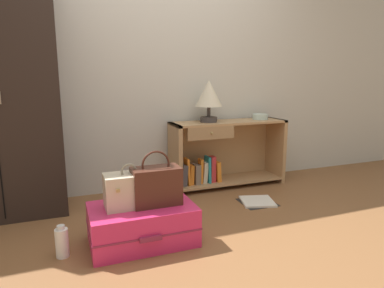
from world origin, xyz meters
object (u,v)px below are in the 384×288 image
(bottle, at_px, (62,242))
(handbag, at_px, (156,185))
(open_book_on_floor, at_px, (257,202))
(suitcase_large, at_px, (142,224))
(train_case, at_px, (129,190))
(bowl, at_px, (260,117))
(bookshelf, at_px, (222,154))
(table_lamp, at_px, (209,95))

(bottle, bearing_deg, handbag, 0.34)
(open_book_on_floor, bearing_deg, handbag, -160.59)
(suitcase_large, bearing_deg, train_case, 164.70)
(bowl, distance_m, suitcase_large, 1.85)
(train_case, bearing_deg, bottle, -176.55)
(bookshelf, distance_m, open_book_on_floor, 0.67)
(suitcase_large, bearing_deg, bookshelf, 41.53)
(suitcase_large, xyz_separation_m, bottle, (-0.51, -0.01, -0.03))
(bookshelf, distance_m, bowl, 0.57)
(bookshelf, distance_m, handbag, 1.34)
(bowl, bearing_deg, train_case, -149.79)
(bookshelf, bearing_deg, open_book_on_floor, -82.94)
(table_lamp, bearing_deg, bookshelf, 1.04)
(table_lamp, xyz_separation_m, train_case, (-0.98, -0.91, -0.56))
(bowl, bearing_deg, bookshelf, 179.51)
(train_case, relative_size, bottle, 1.55)
(bookshelf, bearing_deg, table_lamp, -178.96)
(handbag, bearing_deg, bottle, -179.66)
(handbag, height_order, bottle, handbag)
(bookshelf, bearing_deg, handbag, -135.54)
(bookshelf, height_order, bowl, bowl)
(bookshelf, relative_size, handbag, 3.22)
(table_lamp, relative_size, train_case, 1.27)
(suitcase_large, distance_m, open_book_on_floor, 1.19)
(bottle, bearing_deg, suitcase_large, 0.63)
(bookshelf, xyz_separation_m, bottle, (-1.57, -0.94, -0.24))
(train_case, bearing_deg, table_lamp, 43.13)
(table_lamp, bearing_deg, bottle, -146.33)
(bottle, distance_m, open_book_on_floor, 1.69)
(train_case, relative_size, handbag, 0.87)
(bookshelf, height_order, open_book_on_floor, bookshelf)
(open_book_on_floor, bearing_deg, bowl, 57.65)
(bottle, relative_size, open_book_on_floor, 0.60)
(handbag, distance_m, bottle, 0.68)
(train_case, xyz_separation_m, open_book_on_floor, (1.21, 0.34, -0.37))
(bookshelf, relative_size, open_book_on_floor, 3.43)
(bookshelf, relative_size, train_case, 3.70)
(suitcase_large, xyz_separation_m, handbag, (0.10, -0.00, 0.26))
(train_case, height_order, handbag, handbag)
(bowl, height_order, open_book_on_floor, bowl)
(bookshelf, xyz_separation_m, bowl, (0.44, -0.00, 0.37))
(suitcase_large, bearing_deg, bottle, -179.37)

